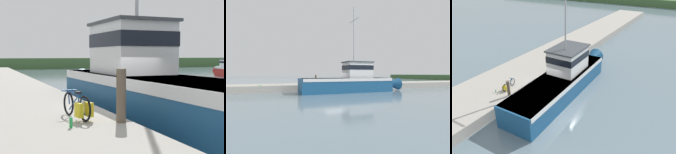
{
  "view_description": "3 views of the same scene",
  "coord_description": "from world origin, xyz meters",
  "views": [
    {
      "loc": [
        -4.96,
        -9.93,
        2.55
      ],
      "look_at": [
        -0.43,
        1.87,
        1.75
      ],
      "focal_mm": 55.0,
      "sensor_mm": 36.0,
      "label": 1
    },
    {
      "loc": [
        21.62,
        -7.23,
        2.34
      ],
      "look_at": [
        -0.25,
        0.65,
        1.94
      ],
      "focal_mm": 28.0,
      "sensor_mm": 36.0,
      "label": 2
    },
    {
      "loc": [
        9.97,
        -12.44,
        10.26
      ],
      "look_at": [
        1.18,
        1.72,
        1.72
      ],
      "focal_mm": 35.0,
      "sensor_mm": 36.0,
      "label": 3
    }
  ],
  "objects": [
    {
      "name": "ground_plane",
      "position": [
        0.0,
        0.0,
        0.0
      ],
      "size": [
        320.0,
        320.0,
        0.0
      ],
      "primitive_type": "plane",
      "color": "slate"
    },
    {
      "name": "mooring_post",
      "position": [
        -1.68,
        -2.04,
        1.54
      ],
      "size": [
        0.25,
        0.25,
        1.35
      ],
      "primitive_type": "cylinder",
      "color": "brown",
      "rests_on": "dock_pier"
    },
    {
      "name": "bicycle_touring",
      "position": [
        -2.58,
        -1.28,
        1.2
      ],
      "size": [
        0.59,
        1.71,
        0.73
      ],
      "rotation": [
        0.0,
        0.0,
        0.16
      ],
      "color": "black",
      "rests_on": "dock_pier"
    },
    {
      "name": "fishing_boat_main",
      "position": [
        0.86,
        2.2,
        1.43
      ],
      "size": [
        3.42,
        14.29,
        11.13
      ],
      "rotation": [
        0.0,
        0.0,
        0.03
      ],
      "color": "navy",
      "rests_on": "ground_plane"
    },
    {
      "name": "water_bottle_on_curb",
      "position": [
        -3.03,
        -2.22,
        0.99
      ],
      "size": [
        0.08,
        0.08,
        0.24
      ],
      "primitive_type": "cylinder",
      "color": "green",
      "rests_on": "dock_pier"
    },
    {
      "name": "dock_pier",
      "position": [
        -4.14,
        0.0,
        0.43
      ],
      "size": [
        5.52,
        80.0,
        0.87
      ],
      "primitive_type": "cube",
      "color": "#A39E93",
      "rests_on": "ground_plane"
    }
  ]
}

